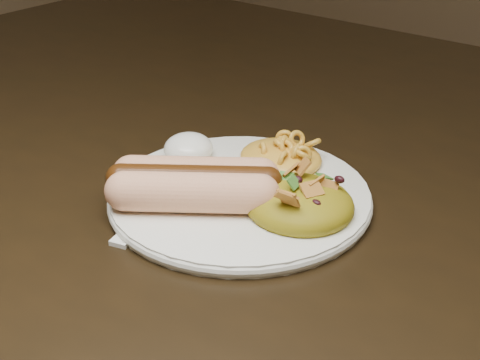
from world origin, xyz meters
The scene contains 7 objects.
table centered at (0.00, 0.00, 0.66)m, with size 1.60×0.90×0.75m.
plate centered at (-0.08, -0.12, 0.76)m, with size 0.22×0.22×0.01m, color white.
hotdog centered at (-0.10, -0.16, 0.78)m, with size 0.11×0.12×0.03m.
mac_and_cheese centered at (-0.09, -0.06, 0.78)m, with size 0.08×0.07×0.03m, color yellow.
sour_cream centered at (-0.16, -0.10, 0.78)m, with size 0.05×0.05×0.03m, color white.
taco_salad centered at (-0.03, -0.12, 0.78)m, with size 0.09×0.09×0.04m.
fork centered at (-0.13, -0.19, 0.75)m, with size 0.02×0.14×0.00m, color silver.
Camera 1 is at (0.23, -0.52, 1.04)m, focal length 50.00 mm.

